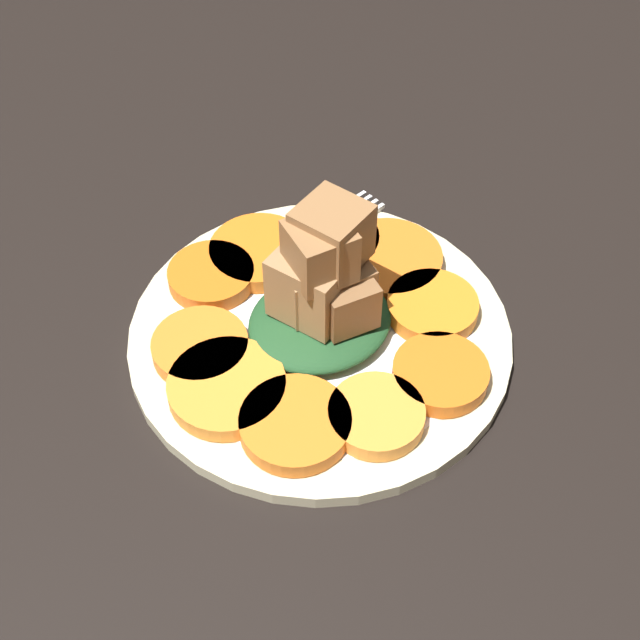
# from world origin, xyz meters

# --- Properties ---
(table_slab) EXTENTS (1.20, 1.20, 0.02)m
(table_slab) POSITION_xyz_m (0.00, 0.00, 0.01)
(table_slab) COLOR black
(table_slab) RESTS_ON ground
(plate) EXTENTS (0.26, 0.26, 0.01)m
(plate) POSITION_xyz_m (0.00, 0.00, 0.03)
(plate) COLOR beige
(plate) RESTS_ON table_slab
(carrot_slice_0) EXTENTS (0.06, 0.06, 0.01)m
(carrot_slice_0) POSITION_xyz_m (-0.04, 0.08, 0.04)
(carrot_slice_0) COLOR orange
(carrot_slice_0) RESTS_ON plate
(carrot_slice_1) EXTENTS (0.06, 0.06, 0.01)m
(carrot_slice_1) POSITION_xyz_m (-0.07, 0.03, 0.04)
(carrot_slice_1) COLOR orange
(carrot_slice_1) RESTS_ON plate
(carrot_slice_2) EXTENTS (0.08, 0.08, 0.01)m
(carrot_slice_2) POSITION_xyz_m (-0.07, -0.03, 0.04)
(carrot_slice_2) COLOR orange
(carrot_slice_2) RESTS_ON plate
(carrot_slice_3) EXTENTS (0.07, 0.07, 0.01)m
(carrot_slice_3) POSITION_xyz_m (-0.05, -0.06, 0.04)
(carrot_slice_3) COLOR orange
(carrot_slice_3) RESTS_ON plate
(carrot_slice_4) EXTENTS (0.07, 0.07, 0.01)m
(carrot_slice_4) POSITION_xyz_m (0.00, -0.08, 0.04)
(carrot_slice_4) COLOR orange
(carrot_slice_4) RESTS_ON plate
(carrot_slice_5) EXTENTS (0.06, 0.06, 0.01)m
(carrot_slice_5) POSITION_xyz_m (0.04, -0.08, 0.04)
(carrot_slice_5) COLOR orange
(carrot_slice_5) RESTS_ON plate
(carrot_slice_6) EXTENTS (0.06, 0.06, 0.01)m
(carrot_slice_6) POSITION_xyz_m (0.08, -0.03, 0.04)
(carrot_slice_6) COLOR orange
(carrot_slice_6) RESTS_ON plate
(carrot_slice_7) EXTENTS (0.08, 0.08, 0.01)m
(carrot_slice_7) POSITION_xyz_m (0.08, 0.01, 0.04)
(carrot_slice_7) COLOR orange
(carrot_slice_7) RESTS_ON plate
(carrot_slice_8) EXTENTS (0.07, 0.07, 0.01)m
(carrot_slice_8) POSITION_xyz_m (0.06, 0.06, 0.04)
(carrot_slice_8) COLOR orange
(carrot_slice_8) RESTS_ON plate
(carrot_slice_9) EXTENTS (0.06, 0.06, 0.01)m
(carrot_slice_9) POSITION_xyz_m (0.01, 0.08, 0.04)
(carrot_slice_9) COLOR orange
(carrot_slice_9) RESTS_ON plate
(center_pile) EXTENTS (0.10, 0.09, 0.10)m
(center_pile) POSITION_xyz_m (-0.00, -0.00, 0.07)
(center_pile) COLOR #1E4723
(center_pile) RESTS_ON plate
(fork) EXTENTS (0.20, 0.05, 0.00)m
(fork) POSITION_xyz_m (-0.01, -0.07, 0.03)
(fork) COLOR silver
(fork) RESTS_ON plate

